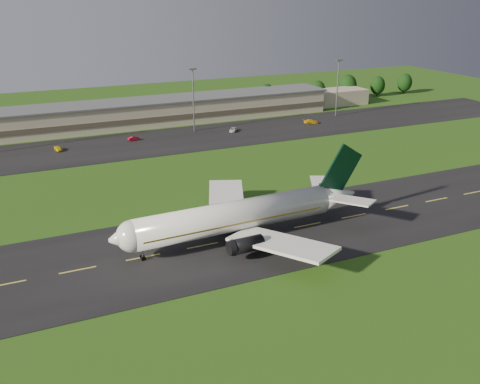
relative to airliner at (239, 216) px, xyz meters
name	(u,v)px	position (x,y,z in m)	size (l,w,h in m)	color
ground	(308,225)	(14.86, -0.03, -4.66)	(360.00, 360.00, 0.00)	#204C13
taxiway	(308,225)	(14.86, -0.03, -4.61)	(220.00, 30.00, 0.10)	black
apron	(188,138)	(14.86, 71.97, -4.61)	(260.00, 30.00, 0.10)	black
airliner	(239,216)	(0.00, 0.00, 0.00)	(51.29, 42.15, 15.57)	white
terminal	(182,109)	(21.26, 96.15, -0.67)	(145.00, 16.00, 8.40)	tan
light_mast_centre	(193,92)	(19.86, 79.97, 8.08)	(2.40, 1.20, 20.35)	gray
light_mast_east	(338,81)	(74.86, 79.97, 8.08)	(2.40, 1.20, 20.35)	gray
tree_line	(244,96)	(49.44, 105.56, 0.22)	(195.96, 8.32, 10.31)	black
service_vehicle_a	(58,149)	(-23.64, 74.25, -3.91)	(1.54, 3.82, 1.30)	yellow
service_vehicle_b	(134,138)	(-1.08, 76.45, -3.96)	(1.27, 3.64, 1.20)	maroon
service_vehicle_c	(233,130)	(31.12, 73.99, -3.96)	(1.99, 4.33, 1.20)	silver
service_vehicle_d	(311,122)	(60.17, 73.01, -3.82)	(2.08, 5.13, 1.49)	#DDA50D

